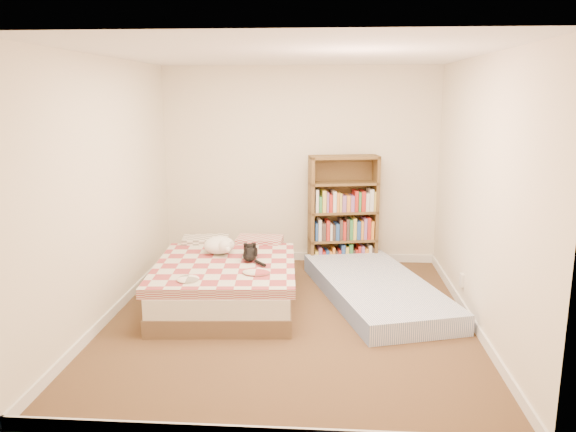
# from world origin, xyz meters

# --- Properties ---
(room) EXTENTS (3.51, 4.01, 2.51)m
(room) POSITION_xyz_m (0.00, 0.00, 1.20)
(room) COLOR #4E3521
(room) RESTS_ON ground
(bed) EXTENTS (1.53, 2.02, 0.51)m
(bed) POSITION_xyz_m (-0.69, 0.46, 0.23)
(bed) COLOR brown
(bed) RESTS_ON room
(bookshelf) EXTENTS (0.90, 0.44, 1.42)m
(bookshelf) POSITION_xyz_m (0.56, 1.76, 0.53)
(bookshelf) COLOR brown
(bookshelf) RESTS_ON room
(floor_mattress) EXTENTS (1.62, 2.44, 0.20)m
(floor_mattress) POSITION_xyz_m (0.89, 0.62, 0.10)
(floor_mattress) COLOR #7086BB
(floor_mattress) RESTS_ON room
(black_cat) EXTENTS (0.23, 0.58, 0.13)m
(black_cat) POSITION_xyz_m (-0.43, 0.47, 0.52)
(black_cat) COLOR black
(black_cat) RESTS_ON bed
(white_dog) EXTENTS (0.39, 0.42, 0.18)m
(white_dog) POSITION_xyz_m (-0.80, 0.65, 0.55)
(white_dog) COLOR white
(white_dog) RESTS_ON bed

